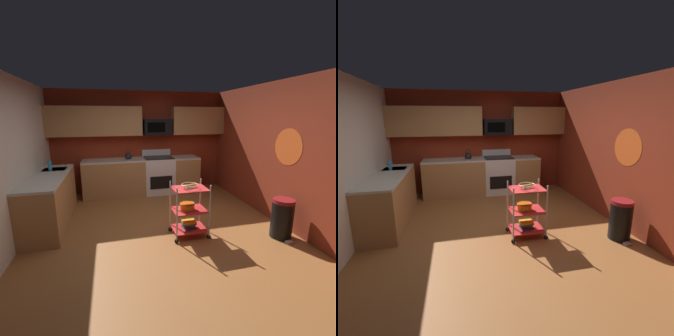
% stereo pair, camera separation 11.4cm
% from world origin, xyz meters
% --- Properties ---
extents(floor, '(4.40, 4.80, 0.04)m').
position_xyz_m(floor, '(0.00, 0.00, -0.02)').
color(floor, '#995B2D').
rests_on(floor, ground).
extents(wall_back, '(4.52, 0.06, 2.60)m').
position_xyz_m(wall_back, '(0.00, 2.43, 1.30)').
color(wall_back, maroon).
rests_on(wall_back, ground).
extents(wall_left, '(0.06, 4.80, 2.60)m').
position_xyz_m(wall_left, '(-2.23, 0.00, 1.30)').
color(wall_left, silver).
rests_on(wall_left, ground).
extents(wall_right, '(0.06, 4.80, 2.60)m').
position_xyz_m(wall_right, '(2.23, 0.00, 1.30)').
color(wall_right, maroon).
rests_on(wall_right, ground).
extents(wall_flower_decal, '(0.00, 0.64, 0.64)m').
position_xyz_m(wall_flower_decal, '(2.20, -0.30, 1.45)').
color(wall_flower_decal, '#E5591E').
extents(counter_run, '(3.66, 2.58, 0.92)m').
position_xyz_m(counter_run, '(-0.78, 1.58, 0.46)').
color(counter_run, '#B27F4C').
rests_on(counter_run, ground).
extents(oven_range, '(0.76, 0.65, 1.10)m').
position_xyz_m(oven_range, '(0.41, 2.10, 0.48)').
color(oven_range, white).
rests_on(oven_range, ground).
extents(upper_cabinets, '(4.40, 0.33, 0.70)m').
position_xyz_m(upper_cabinets, '(-0.09, 2.24, 1.85)').
color(upper_cabinets, '#B27F4C').
extents(microwave, '(0.70, 0.39, 0.40)m').
position_xyz_m(microwave, '(0.41, 2.21, 1.70)').
color(microwave, black).
extents(rolling_cart, '(0.62, 0.43, 0.91)m').
position_xyz_m(rolling_cart, '(0.44, -0.26, 0.45)').
color(rolling_cart, silver).
rests_on(rolling_cart, ground).
extents(fruit_bowl, '(0.27, 0.27, 0.07)m').
position_xyz_m(fruit_bowl, '(0.44, -0.26, 0.88)').
color(fruit_bowl, silver).
rests_on(fruit_bowl, rolling_cart).
extents(mixing_bowl_large, '(0.25, 0.25, 0.11)m').
position_xyz_m(mixing_bowl_large, '(0.40, -0.26, 0.52)').
color(mixing_bowl_large, orange).
rests_on(mixing_bowl_large, rolling_cart).
extents(book_stack, '(0.23, 0.20, 0.12)m').
position_xyz_m(book_stack, '(0.44, -0.26, 0.19)').
color(book_stack, '#1E4C8C').
rests_on(book_stack, rolling_cart).
extents(kettle, '(0.21, 0.18, 0.26)m').
position_xyz_m(kettle, '(-0.35, 2.10, 1.00)').
color(kettle, black).
rests_on(kettle, counter_run).
extents(dish_soap_bottle, '(0.06, 0.06, 0.20)m').
position_xyz_m(dish_soap_bottle, '(-1.95, 1.22, 1.02)').
color(dish_soap_bottle, '#2D8CBF').
rests_on(dish_soap_bottle, counter_run).
extents(trash_can, '(0.34, 0.42, 0.66)m').
position_xyz_m(trash_can, '(1.90, -0.68, 0.33)').
color(trash_can, black).
rests_on(trash_can, ground).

